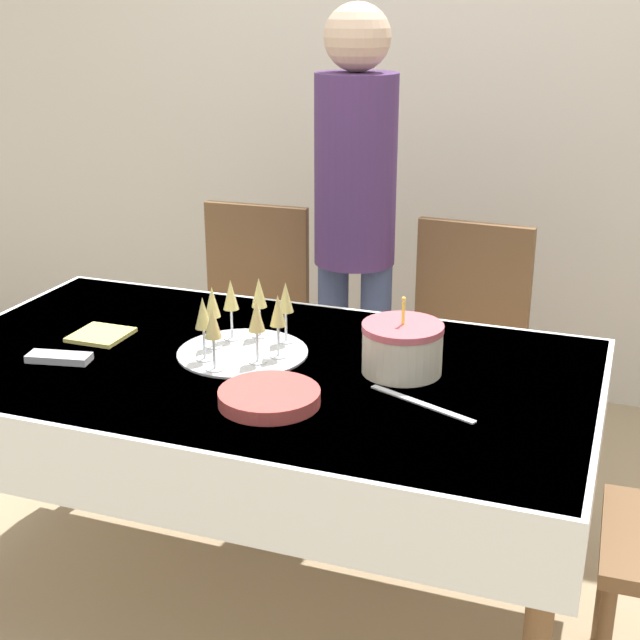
# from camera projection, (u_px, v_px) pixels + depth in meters

# --- Properties ---
(ground_plane) EXTENTS (12.00, 12.00, 0.00)m
(ground_plane) POSITION_uv_depth(u_px,v_px,m) (261.00, 603.00, 2.63)
(ground_plane) COLOR tan
(wall_back) EXTENTS (8.00, 0.05, 2.70)m
(wall_back) POSITION_uv_depth(u_px,v_px,m) (425.00, 82.00, 3.79)
(wall_back) COLOR silver
(wall_back) RESTS_ON ground_plane
(dining_table) EXTENTS (1.79, 1.00, 0.77)m
(dining_table) POSITION_uv_depth(u_px,v_px,m) (256.00, 397.00, 2.40)
(dining_table) COLOR white
(dining_table) RESTS_ON ground_plane
(dining_chair_far_left) EXTENTS (0.43, 0.43, 0.97)m
(dining_chair_far_left) POSITION_uv_depth(u_px,v_px,m) (248.00, 326.00, 3.30)
(dining_chair_far_left) COLOR brown
(dining_chair_far_left) RESTS_ON ground_plane
(dining_chair_far_right) EXTENTS (0.45, 0.45, 0.97)m
(dining_chair_far_right) POSITION_uv_depth(u_px,v_px,m) (461.00, 354.00, 3.05)
(dining_chair_far_right) COLOR brown
(dining_chair_far_right) RESTS_ON ground_plane
(birthday_cake) EXTENTS (0.21, 0.21, 0.21)m
(birthday_cake) POSITION_uv_depth(u_px,v_px,m) (402.00, 348.00, 2.28)
(birthday_cake) COLOR beige
(birthday_cake) RESTS_ON dining_table
(champagne_tray) EXTENTS (0.36, 0.36, 0.18)m
(champagne_tray) POSITION_uv_depth(u_px,v_px,m) (243.00, 324.00, 2.40)
(champagne_tray) COLOR silver
(champagne_tray) RESTS_ON dining_table
(plate_stack_main) EXTENTS (0.25, 0.25, 0.03)m
(plate_stack_main) POSITION_uv_depth(u_px,v_px,m) (269.00, 397.00, 2.12)
(plate_stack_main) COLOR #CC4C47
(plate_stack_main) RESTS_ON dining_table
(cake_knife) EXTENTS (0.28, 0.13, 0.00)m
(cake_knife) POSITION_uv_depth(u_px,v_px,m) (422.00, 404.00, 2.12)
(cake_knife) COLOR silver
(cake_knife) RESTS_ON dining_table
(fork_pile) EXTENTS (0.18, 0.09, 0.02)m
(fork_pile) POSITION_uv_depth(u_px,v_px,m) (59.00, 358.00, 2.37)
(fork_pile) COLOR silver
(fork_pile) RESTS_ON dining_table
(napkin_pile) EXTENTS (0.15, 0.15, 0.01)m
(napkin_pile) POSITION_uv_depth(u_px,v_px,m) (101.00, 335.00, 2.54)
(napkin_pile) COLOR #E0D166
(napkin_pile) RESTS_ON dining_table
(person_standing) EXTENTS (0.28, 0.28, 1.68)m
(person_standing) POSITION_uv_depth(u_px,v_px,m) (356.00, 206.00, 3.05)
(person_standing) COLOR #3F4C72
(person_standing) RESTS_ON ground_plane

